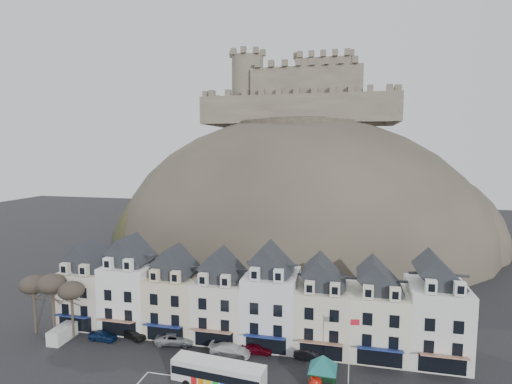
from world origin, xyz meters
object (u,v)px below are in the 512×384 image
at_px(car_navy, 103,336).
at_px(flagpole, 350,346).
at_px(car_charcoal, 311,354).
at_px(car_white, 230,350).
at_px(car_silver, 175,338).
at_px(bus, 218,373).
at_px(bus_shelter, 323,362).
at_px(red_buoy, 315,384).
at_px(car_black, 134,334).
at_px(white_van, 62,333).
at_px(car_maroon, 257,348).

bearing_deg(car_navy, flagpole, -93.14).
bearing_deg(car_charcoal, car_white, 104.55).
bearing_deg(car_white, car_silver, 77.34).
xyz_separation_m(bus, bus_shelter, (10.92, 2.32, 1.35)).
bearing_deg(car_white, car_charcoal, -85.83).
relative_size(bus_shelter, car_charcoal, 1.46).
bearing_deg(flagpole, red_buoy, -146.42).
bearing_deg(car_charcoal, red_buoy, -164.41).
bearing_deg(car_black, car_navy, 131.96).
height_order(red_buoy, white_van, white_van).
xyz_separation_m(bus, car_white, (-0.70, 6.67, -0.85)).
bearing_deg(white_van, car_navy, 10.68).
bearing_deg(flagpole, car_charcoal, 137.94).
distance_m(flagpole, car_charcoal, 7.06).
bearing_deg(car_white, red_buoy, -118.46).
distance_m(flagpole, car_navy, 32.47).
relative_size(flagpole, car_maroon, 1.92).
distance_m(car_black, car_silver, 6.04).
relative_size(bus, red_buoy, 5.78).
distance_m(car_navy, car_charcoal, 27.69).
bearing_deg(car_silver, car_charcoal, -100.29).
bearing_deg(bus, white_van, 172.83).
distance_m(red_buoy, car_white, 12.01).
xyz_separation_m(car_black, car_white, (13.93, -1.30, 0.13)).
height_order(bus, car_white, bus).
bearing_deg(car_navy, bus, -108.09).
height_order(white_van, car_navy, white_van).
bearing_deg(car_maroon, red_buoy, -135.14).
bearing_deg(car_charcoal, car_silver, 97.08).
bearing_deg(car_maroon, white_van, 89.93).
xyz_separation_m(bus_shelter, white_van, (-34.68, 3.15, -2.01)).
bearing_deg(car_silver, car_white, -109.64).
height_order(white_van, car_maroon, white_van).
distance_m(bus_shelter, car_navy, 29.77).
xyz_separation_m(car_black, car_silver, (6.04, 0.00, 0.11)).
relative_size(car_silver, car_charcoal, 1.25).
bearing_deg(white_van, red_buoy, -8.23).
bearing_deg(bus_shelter, white_van, 176.65).
height_order(bus, red_buoy, bus).
relative_size(flagpole, white_van, 1.82).
xyz_separation_m(bus, car_silver, (-8.60, 7.97, -0.87)).
xyz_separation_m(car_white, car_maroon, (3.13, 1.30, -0.07)).
xyz_separation_m(bus_shelter, flagpole, (2.78, 1.60, 1.37)).
bearing_deg(bus_shelter, car_silver, 165.68).
height_order(flagpole, car_silver, flagpole).
relative_size(bus_shelter, white_van, 1.44).
relative_size(flagpole, car_charcoal, 1.84).
distance_m(bus_shelter, car_charcoal, 6.33).
xyz_separation_m(bus, flagpole, (13.70, 3.92, 2.72)).
bearing_deg(bus, car_navy, 166.02).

